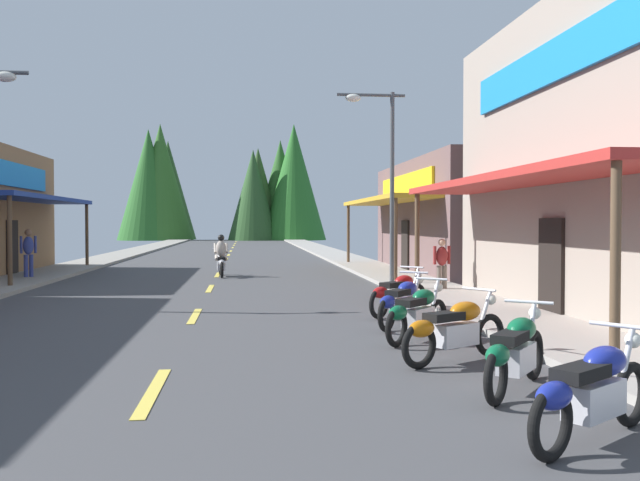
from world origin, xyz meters
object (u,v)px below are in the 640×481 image
at_px(motorcycle_parked_right_4, 403,302).
at_px(rider_cruising_lead, 221,259).
at_px(motorcycle_parked_right_2, 455,329).
at_px(motorcycle_parked_right_3, 417,312).
at_px(pedestrian_browsing, 28,250).
at_px(pedestrian_waiting, 442,262).
at_px(motorcycle_parked_right_1, 516,351).
at_px(motorcycle_parked_right_5, 398,293).
at_px(streetlamp_right, 382,159).
at_px(motorcycle_parked_right_0, 593,390).

bearing_deg(motorcycle_parked_right_4, rider_cruising_lead, 54.00).
relative_size(motorcycle_parked_right_2, motorcycle_parked_right_3, 1.13).
xyz_separation_m(pedestrian_browsing, pedestrian_waiting, (13.08, -5.65, -0.16)).
bearing_deg(pedestrian_browsing, motorcycle_parked_right_4, -173.80).
bearing_deg(rider_cruising_lead, pedestrian_waiting, -139.74).
height_order(motorcycle_parked_right_1, motorcycle_parked_right_2, same).
distance_m(motorcycle_parked_right_1, pedestrian_browsing, 20.10).
height_order(rider_cruising_lead, pedestrian_browsing, pedestrian_browsing).
height_order(motorcycle_parked_right_5, rider_cruising_lead, rider_cruising_lead).
distance_m(motorcycle_parked_right_1, motorcycle_parked_right_3, 3.59).
relative_size(streetlamp_right, pedestrian_waiting, 3.96).
distance_m(motorcycle_parked_right_0, motorcycle_parked_right_1, 1.88).
distance_m(motorcycle_parked_right_4, rider_cruising_lead, 13.42).
height_order(motorcycle_parked_right_2, pedestrian_waiting, pedestrian_waiting).
bearing_deg(motorcycle_parked_right_5, streetlamp_right, 37.89).
xyz_separation_m(motorcycle_parked_right_0, motorcycle_parked_right_5, (0.14, 8.64, 0.00)).
height_order(motorcycle_parked_right_3, rider_cruising_lead, rider_cruising_lead).
height_order(motorcycle_parked_right_0, pedestrian_waiting, pedestrian_waiting).
bearing_deg(motorcycle_parked_right_0, streetlamp_right, 50.29).
relative_size(motorcycle_parked_right_1, motorcycle_parked_right_4, 0.98).
height_order(motorcycle_parked_right_1, pedestrian_waiting, pedestrian_waiting).
height_order(motorcycle_parked_right_0, motorcycle_parked_right_3, same).
bearing_deg(motorcycle_parked_right_4, streetlamp_right, 28.51).
relative_size(motorcycle_parked_right_0, motorcycle_parked_right_2, 0.96).
distance_m(motorcycle_parked_right_3, motorcycle_parked_right_4, 1.56).
bearing_deg(motorcycle_parked_right_4, motorcycle_parked_right_3, -146.90).
bearing_deg(motorcycle_parked_right_4, pedestrian_browsing, 78.52).
height_order(streetlamp_right, pedestrian_waiting, streetlamp_right).
relative_size(motorcycle_parked_right_0, motorcycle_parked_right_4, 1.02).
relative_size(motorcycle_parked_right_4, rider_cruising_lead, 0.83).
relative_size(motorcycle_parked_right_3, motorcycle_parked_right_5, 1.03).
xyz_separation_m(motorcycle_parked_right_2, pedestrian_waiting, (2.59, 9.60, 0.40)).
bearing_deg(rider_cruising_lead, motorcycle_parked_right_0, -172.71).
bearing_deg(motorcycle_parked_right_0, motorcycle_parked_right_4, 55.59).
bearing_deg(motorcycle_parked_right_2, motorcycle_parked_right_5, 55.11).
relative_size(motorcycle_parked_right_3, pedestrian_browsing, 0.93).
xyz_separation_m(motorcycle_parked_right_0, pedestrian_waiting, (2.44, 13.25, 0.40)).
distance_m(streetlamp_right, motorcycle_parked_right_5, 7.85).
distance_m(motorcycle_parked_right_2, motorcycle_parked_right_3, 1.82).
bearing_deg(motorcycle_parked_right_3, motorcycle_parked_right_0, -135.90).
bearing_deg(motorcycle_parked_right_1, motorcycle_parked_right_5, 37.70).
bearing_deg(motorcycle_parked_right_5, motorcycle_parked_right_2, -137.25).
relative_size(motorcycle_parked_right_1, motorcycle_parked_right_2, 0.92).
relative_size(streetlamp_right, motorcycle_parked_right_2, 3.26).
bearing_deg(rider_cruising_lead, streetlamp_right, -133.64).
xyz_separation_m(streetlamp_right, motorcycle_parked_right_1, (-1.11, -13.70, -3.52)).
xyz_separation_m(motorcycle_parked_right_4, motorcycle_parked_right_5, (0.27, 1.62, 0.00)).
bearing_deg(pedestrian_browsing, motorcycle_parked_right_3, -177.55).
height_order(motorcycle_parked_right_1, motorcycle_parked_right_4, same).
bearing_deg(motorcycle_parked_right_1, motorcycle_parked_right_0, -142.64).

